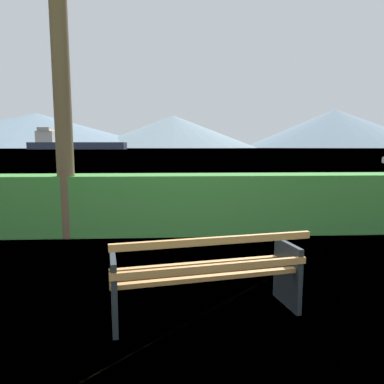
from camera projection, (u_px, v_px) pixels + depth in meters
ground_plane at (205, 314)px, 3.51m from camera, size 1400.00×1400.00×0.00m
water_surface at (174, 149)px, 308.00m from camera, size 620.00×620.00×0.00m
park_bench at (207, 275)px, 3.39m from camera, size 1.93×0.92×0.87m
hedge_row at (190, 204)px, 6.79m from camera, size 11.32×0.81×1.14m
cargo_ship_large at (70, 143)px, 235.31m from camera, size 66.31×16.72×14.63m
distant_hills at (164, 130)px, 584.32m from camera, size 872.52×418.23×66.90m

